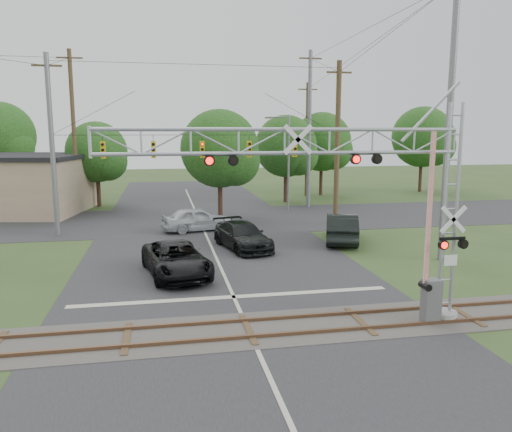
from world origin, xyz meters
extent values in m
plane|color=#334921|center=(0.00, 0.00, 0.00)|extent=(160.00, 160.00, 0.00)
cube|color=#2A2A2D|center=(0.00, 10.00, 0.01)|extent=(14.00, 90.00, 0.02)
cube|color=#2A2A2D|center=(0.00, 24.00, 0.01)|extent=(90.00, 12.00, 0.02)
cube|color=#453F3B|center=(0.00, 2.00, 0.02)|extent=(90.00, 3.20, 0.05)
cube|color=brown|center=(0.00, 1.28, 0.09)|extent=(90.00, 0.12, 0.14)
cube|color=brown|center=(0.00, 2.72, 0.09)|extent=(90.00, 0.12, 0.14)
cylinder|color=gray|center=(7.02, 1.70, 0.16)|extent=(0.95, 0.95, 0.32)
cube|color=silver|center=(6.97, 1.38, 2.27)|extent=(0.48, 0.03, 0.37)
cube|color=#5B5B5E|center=(6.39, 1.49, 0.79)|extent=(0.58, 0.48, 1.59)
cube|color=red|center=(6.12, 1.49, 4.02)|extent=(0.15, 0.10, 5.28)
cylinder|color=slate|center=(-9.50, 20.00, 5.75)|extent=(0.32, 0.32, 11.50)
cylinder|color=#493A22|center=(9.50, 20.00, 5.75)|extent=(0.36, 0.36, 11.50)
cylinder|color=black|center=(0.00, 20.00, 6.45)|extent=(19.00, 0.03, 0.03)
cube|color=gold|center=(-6.40, 20.00, 5.50)|extent=(0.30, 0.30, 1.10)
cube|color=gold|center=(-3.20, 20.00, 5.50)|extent=(0.30, 0.30, 1.10)
cube|color=gold|center=(0.00, 20.00, 5.50)|extent=(0.30, 0.30, 1.10)
cube|color=gold|center=(3.20, 20.00, 5.50)|extent=(0.30, 0.30, 1.10)
cube|color=gold|center=(6.40, 20.00, 5.50)|extent=(0.30, 0.30, 1.10)
imported|color=black|center=(-2.17, 9.15, 0.77)|extent=(3.51, 5.91, 1.54)
imported|color=black|center=(1.74, 13.97, 0.76)|extent=(3.29, 5.60, 1.52)
imported|color=#B7BBBF|center=(-0.44, 19.72, 0.81)|extent=(5.06, 2.95, 1.62)
imported|color=black|center=(7.99, 14.63, 0.87)|extent=(3.48, 5.62, 1.75)
cylinder|color=slate|center=(7.92, 27.54, 4.03)|extent=(0.18, 0.18, 8.05)
cylinder|color=slate|center=(7.03, 27.54, 7.87)|extent=(1.79, 0.11, 0.11)
cube|color=#5B5B5E|center=(6.13, 27.54, 7.83)|extent=(0.54, 0.22, 0.13)
cylinder|color=#493A22|center=(-9.63, 29.37, 6.59)|extent=(0.34, 0.34, 13.17)
cube|color=#493A22|center=(-9.63, 29.37, 12.47)|extent=(2.00, 0.12, 0.12)
cylinder|color=slate|center=(10.13, 28.97, 6.80)|extent=(0.34, 0.34, 13.59)
cube|color=#493A22|center=(10.13, 28.97, 12.89)|extent=(2.00, 0.12, 0.12)
cylinder|color=slate|center=(11.56, 9.48, 7.25)|extent=(0.34, 0.34, 14.49)
cylinder|color=#493A22|center=(12.24, 36.72, 5.83)|extent=(0.34, 0.34, 11.67)
cube|color=#493A22|center=(12.24, 36.72, 10.97)|extent=(2.00, 0.12, 0.12)
cylinder|color=#3B241A|center=(-18.82, 41.79, 2.23)|extent=(0.36, 0.36, 4.47)
sphere|color=#184012|center=(-18.82, 41.79, 6.30)|extent=(6.91, 6.91, 6.91)
cylinder|color=#3B241A|center=(-8.35, 32.75, 1.74)|extent=(0.36, 0.36, 3.48)
sphere|color=#184012|center=(-8.35, 32.75, 4.91)|extent=(5.38, 5.38, 5.38)
cylinder|color=#3B241A|center=(1.66, 24.19, 1.92)|extent=(0.36, 0.36, 3.84)
sphere|color=#184012|center=(1.66, 24.19, 5.41)|extent=(5.93, 5.93, 5.93)
cylinder|color=#3B241A|center=(8.92, 32.51, 1.90)|extent=(0.36, 0.36, 3.79)
sphere|color=#184012|center=(8.92, 32.51, 5.34)|extent=(5.86, 5.86, 5.86)
cylinder|color=#3B241A|center=(13.98, 37.14, 2.01)|extent=(0.36, 0.36, 4.01)
sphere|color=#184012|center=(13.98, 37.14, 5.65)|extent=(6.20, 6.20, 6.20)
cylinder|color=#3B241A|center=(25.94, 37.96, 2.17)|extent=(0.36, 0.36, 4.35)
sphere|color=#184012|center=(25.94, 37.96, 6.12)|extent=(6.72, 6.72, 6.72)
camera|label=1|loc=(-2.72, -13.74, 6.61)|focal=35.00mm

